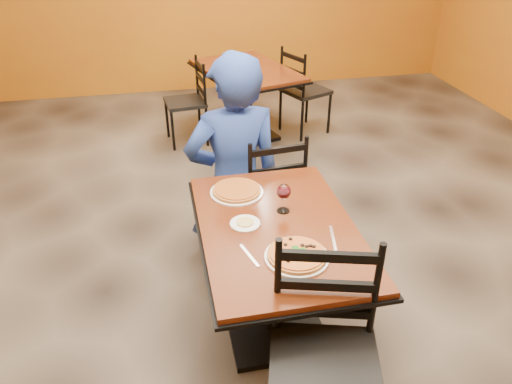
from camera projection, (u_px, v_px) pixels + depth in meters
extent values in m
cube|color=black|center=(258.00, 275.00, 3.35)|extent=(7.00, 8.00, 0.01)
cube|color=#61280F|center=(278.00, 228.00, 2.55)|extent=(0.80, 1.20, 0.03)
cube|color=black|center=(277.00, 232.00, 2.57)|extent=(0.83, 1.23, 0.02)
cylinder|color=black|center=(276.00, 282.00, 2.74)|extent=(0.12, 0.12, 0.66)
cube|color=black|center=(275.00, 326.00, 2.92)|extent=(0.55, 0.55, 0.04)
cube|color=#61280F|center=(246.00, 70.00, 4.98)|extent=(1.09, 1.36, 0.03)
cube|color=black|center=(246.00, 72.00, 4.99)|extent=(1.13, 1.40, 0.02)
cylinder|color=black|center=(247.00, 104.00, 5.16)|extent=(0.12, 0.12, 0.66)
cube|color=black|center=(247.00, 134.00, 5.34)|extent=(0.68, 0.68, 0.04)
imported|color=navy|center=(234.00, 156.00, 3.33)|extent=(0.73, 0.51, 1.44)
cylinder|color=white|center=(297.00, 257.00, 2.32)|extent=(0.31, 0.31, 0.01)
cylinder|color=maroon|center=(297.00, 254.00, 2.31)|extent=(0.28, 0.28, 0.02)
cylinder|color=white|center=(237.00, 192.00, 2.84)|extent=(0.31, 0.31, 0.01)
cylinder|color=#B86723|center=(237.00, 190.00, 2.83)|extent=(0.28, 0.28, 0.02)
cylinder|color=white|center=(245.00, 224.00, 2.56)|extent=(0.16, 0.16, 0.01)
cylinder|color=tan|center=(245.00, 222.00, 2.55)|extent=(0.09, 0.09, 0.01)
cube|color=silver|center=(249.00, 255.00, 2.33)|extent=(0.07, 0.19, 0.00)
cube|color=silver|center=(333.00, 238.00, 2.45)|extent=(0.06, 0.21, 0.00)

